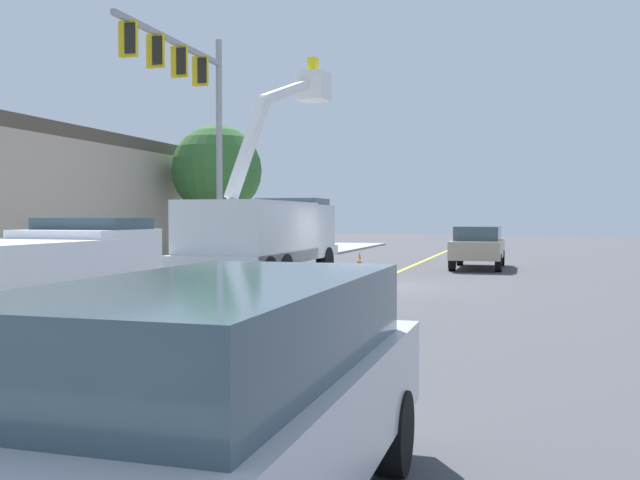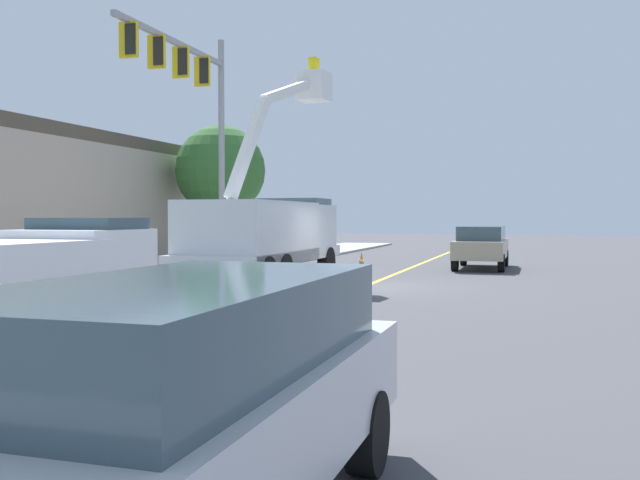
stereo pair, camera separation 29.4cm
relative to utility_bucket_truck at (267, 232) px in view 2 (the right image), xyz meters
The scene contains 12 objects.
ground 3.46m from the utility_bucket_truck, 78.74° to the right, with size 120.00×120.00×0.00m, color #47474C.
sidewalk_far_side 4.33m from the utility_bucket_truck, 90.32° to the left, with size 60.00×3.60×0.12m, color #9E9E99.
lane_centre_stripe 3.46m from the utility_bucket_truck, 78.74° to the right, with size 50.00×0.16×0.01m, color yellow.
utility_bucket_truck is the anchor object (origin of this frame).
service_pickup_truck 10.42m from the utility_bucket_truck, behind, with size 5.76×2.58×2.06m.
passing_minivan 10.34m from the utility_bucket_truck, 29.12° to the right, with size 4.95×2.31×1.69m.
trailing_sedan 17.24m from the utility_bucket_truck, 155.32° to the right, with size 4.95×2.31×1.69m.
traffic_cone_mid_front 8.14m from the utility_bucket_truck, 161.93° to the right, with size 0.40×0.40×0.71m.
traffic_cone_mid_rear 3.13m from the utility_bucket_truck, 127.91° to the right, with size 0.40×0.40×0.85m.
traffic_cone_trailing 4.82m from the utility_bucket_truck, 19.46° to the right, with size 0.40×0.40×0.82m.
traffic_signal_mast 5.43m from the utility_bucket_truck, 77.42° to the left, with size 6.85×0.96×8.43m.
street_tree_right 9.95m from the utility_bucket_truck, 38.76° to the left, with size 3.93×3.93×6.06m.
Camera 2 is at (-19.97, -6.69, 2.09)m, focal length 39.55 mm.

